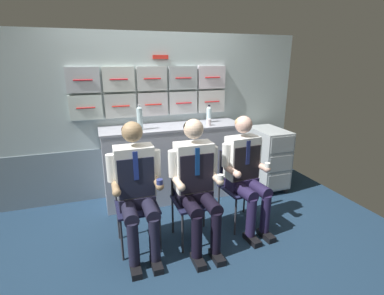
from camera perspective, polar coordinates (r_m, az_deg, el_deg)
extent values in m
cube|color=#1A3046|center=(3.11, -1.41, -18.92)|extent=(4.80, 4.80, 0.04)
cube|color=#ABBDBE|center=(3.92, -7.68, 6.17)|extent=(4.20, 0.06, 2.15)
cube|color=slate|center=(4.09, -7.18, -3.95)|extent=(4.12, 0.01, 0.70)
cube|color=silver|center=(3.76, -20.40, 7.49)|extent=(0.39, 0.06, 0.30)
cylinder|color=red|center=(3.73, -20.41, 7.40)|extent=(0.22, 0.01, 0.01)
cube|color=#B3B9B6|center=(3.78, -14.06, 8.07)|extent=(0.39, 0.06, 0.30)
cylinder|color=red|center=(3.74, -14.00, 7.99)|extent=(0.22, 0.01, 0.01)
cube|color=silver|center=(3.83, -7.82, 8.55)|extent=(0.39, 0.06, 0.30)
cylinder|color=red|center=(3.80, -7.70, 8.47)|extent=(0.22, 0.01, 0.01)
cube|color=silver|center=(3.93, -1.81, 8.91)|extent=(0.39, 0.06, 0.30)
cylinder|color=red|center=(3.90, -1.64, 8.84)|extent=(0.22, 0.01, 0.01)
cube|color=silver|center=(4.08, 3.84, 9.17)|extent=(0.39, 0.06, 0.30)
cylinder|color=red|center=(4.04, 4.05, 9.10)|extent=(0.22, 0.01, 0.01)
cube|color=#AFB5BB|center=(3.73, -20.93, 12.48)|extent=(0.39, 0.06, 0.30)
cylinder|color=red|center=(3.69, -20.94, 12.44)|extent=(0.22, 0.01, 0.01)
cube|color=silver|center=(3.74, -14.43, 13.06)|extent=(0.39, 0.06, 0.30)
cylinder|color=red|center=(3.70, -14.37, 13.03)|extent=(0.22, 0.01, 0.01)
cube|color=#B8BDBC|center=(3.80, -8.02, 13.47)|extent=(0.39, 0.06, 0.30)
cylinder|color=red|center=(3.76, -7.90, 13.44)|extent=(0.22, 0.01, 0.01)
cube|color=#A8B2B5|center=(3.90, -1.86, 13.71)|extent=(0.39, 0.06, 0.30)
cylinder|color=red|center=(3.87, -1.69, 13.68)|extent=(0.22, 0.01, 0.01)
cube|color=silver|center=(4.04, 3.94, 13.80)|extent=(0.39, 0.06, 0.30)
cylinder|color=red|center=(4.01, 4.16, 13.77)|extent=(0.22, 0.01, 0.01)
cube|color=red|center=(3.83, -6.30, 17.51)|extent=(0.20, 0.02, 0.05)
cube|color=#B2B5C2|center=(3.85, -3.82, -3.09)|extent=(1.79, 0.52, 0.97)
cube|color=#A3A6B3|center=(3.71, -3.97, 4.15)|extent=(1.83, 0.53, 0.03)
sphere|color=black|center=(4.14, 14.63, -8.86)|extent=(0.07, 0.07, 0.07)
sphere|color=black|center=(4.31, 18.12, -8.11)|extent=(0.07, 0.07, 0.07)
sphere|color=black|center=(4.56, 10.86, -6.10)|extent=(0.07, 0.07, 0.07)
sphere|color=black|center=(4.72, 14.15, -5.54)|extent=(0.07, 0.07, 0.07)
cube|color=#A7AFB1|center=(4.27, 14.81, -1.73)|extent=(0.40, 0.64, 0.80)
cube|color=#939B9D|center=(4.12, 17.00, -6.62)|extent=(0.35, 0.01, 0.21)
cube|color=#939B9D|center=(4.02, 17.33, -3.12)|extent=(0.35, 0.01, 0.21)
cube|color=#939B9D|center=(3.94, 17.67, 0.53)|extent=(0.35, 0.01, 0.21)
cylinder|color=#28282D|center=(3.93, 17.61, 2.22)|extent=(0.32, 0.02, 0.02)
cylinder|color=#2D2D33|center=(2.85, -13.82, -17.58)|extent=(0.02, 0.02, 0.42)
cylinder|color=#2D2D33|center=(2.88, -6.39, -16.63)|extent=(0.02, 0.02, 0.42)
cylinder|color=#2D2D33|center=(3.15, -14.49, -13.96)|extent=(0.02, 0.02, 0.42)
cylinder|color=#2D2D33|center=(3.19, -7.87, -13.16)|extent=(0.02, 0.02, 0.42)
cube|color=#1A1C3A|center=(2.90, -10.89, -11.54)|extent=(0.40, 0.40, 0.02)
cube|color=#1A1C3A|center=(2.98, -11.66, -6.27)|extent=(0.37, 0.03, 0.40)
cylinder|color=#2D2D33|center=(2.95, -15.11, -6.71)|extent=(0.02, 0.02, 0.40)
cylinder|color=#2D2D33|center=(2.99, -8.21, -5.96)|extent=(0.02, 0.02, 0.40)
cube|color=black|center=(2.80, -11.18, -22.76)|extent=(0.09, 0.22, 0.06)
cube|color=black|center=(2.82, -7.10, -22.19)|extent=(0.09, 0.22, 0.06)
cylinder|color=black|center=(2.69, -11.62, -18.31)|extent=(0.10, 0.10, 0.42)
cylinder|color=black|center=(2.71, -7.48, -17.76)|extent=(0.10, 0.10, 0.42)
cylinder|color=black|center=(2.71, -12.42, -12.32)|extent=(0.13, 0.38, 0.13)
cylinder|color=black|center=(2.73, -8.42, -11.84)|extent=(0.13, 0.38, 0.13)
cube|color=black|center=(2.86, -10.97, -10.29)|extent=(0.34, 0.20, 0.12)
cube|color=white|center=(2.76, -11.38, -4.54)|extent=(0.36, 0.20, 0.48)
cube|color=#1A1F33|center=(2.68, -11.02, -6.09)|extent=(0.33, 0.01, 0.39)
cube|color=navy|center=(2.62, -11.15, -3.64)|extent=(0.04, 0.01, 0.27)
cylinder|color=white|center=(2.73, -15.84, -3.96)|extent=(0.08, 0.08, 0.26)
cylinder|color=#9F805B|center=(2.68, -15.00, -7.72)|extent=(0.07, 0.24, 0.07)
sphere|color=#9F805B|center=(2.58, -14.80, -8.69)|extent=(0.08, 0.08, 0.08)
cylinder|color=white|center=(2.77, -7.13, -3.06)|extent=(0.08, 0.08, 0.26)
cylinder|color=#9F805B|center=(2.73, -6.94, -6.82)|extent=(0.07, 0.24, 0.07)
sphere|color=#9F805B|center=(2.63, -6.43, -7.74)|extent=(0.08, 0.08, 0.08)
cylinder|color=navy|center=(2.61, -6.46, -6.94)|extent=(0.06, 0.06, 0.06)
sphere|color=#9F805B|center=(2.65, -11.85, 3.07)|extent=(0.19, 0.19, 0.19)
ellipsoid|color=black|center=(2.66, -11.92, 3.50)|extent=(0.19, 0.17, 0.13)
cylinder|color=#2D2D33|center=(2.86, -1.90, -16.82)|extent=(0.02, 0.02, 0.42)
cylinder|color=#2D2D33|center=(2.97, 5.01, -15.51)|extent=(0.02, 0.02, 0.42)
cylinder|color=#2D2D33|center=(3.16, -3.88, -13.34)|extent=(0.02, 0.02, 0.42)
cylinder|color=#2D2D33|center=(3.25, 2.40, -12.31)|extent=(0.02, 0.02, 0.42)
cube|color=#1A1C3A|center=(2.94, 0.42, -10.73)|extent=(0.40, 0.40, 0.02)
cube|color=#1A1C3A|center=(3.02, -0.78, -5.58)|extent=(0.37, 0.03, 0.40)
cylinder|color=#2D2D33|center=(2.96, -4.05, -6.08)|extent=(0.02, 0.02, 0.40)
cylinder|color=#2D2D33|center=(3.06, 2.50, -5.23)|extent=(0.02, 0.02, 0.40)
cube|color=black|center=(2.84, 1.23, -21.75)|extent=(0.09, 0.22, 0.06)
cube|color=black|center=(2.89, 4.99, -20.92)|extent=(0.09, 0.22, 0.06)
cylinder|color=black|center=(2.72, 0.96, -17.35)|extent=(0.10, 0.10, 0.42)
cylinder|color=black|center=(2.78, 4.77, -16.58)|extent=(0.10, 0.10, 0.42)
cylinder|color=black|center=(2.74, -0.26, -11.49)|extent=(0.13, 0.38, 0.13)
cylinder|color=black|center=(2.80, 3.46, -10.87)|extent=(0.13, 0.38, 0.13)
cube|color=black|center=(2.91, 0.42, -9.50)|extent=(0.34, 0.20, 0.12)
cube|color=white|center=(2.81, 0.30, -3.80)|extent=(0.36, 0.20, 0.48)
cube|color=black|center=(2.73, 1.02, -5.30)|extent=(0.33, 0.01, 0.39)
cube|color=navy|center=(2.68, 1.09, -2.87)|extent=(0.04, 0.01, 0.27)
cylinder|color=white|center=(2.73, -3.90, -3.27)|extent=(0.08, 0.08, 0.26)
cylinder|color=beige|center=(2.69, -2.81, -7.00)|extent=(0.07, 0.24, 0.07)
sphere|color=beige|center=(2.60, -2.14, -7.93)|extent=(0.08, 0.08, 0.08)
cylinder|color=white|center=(2.86, 4.30, -2.31)|extent=(0.08, 0.08, 0.26)
cylinder|color=beige|center=(2.81, 4.73, -5.95)|extent=(0.07, 0.24, 0.07)
sphere|color=beige|center=(2.72, 5.65, -6.79)|extent=(0.08, 0.08, 0.08)
cylinder|color=white|center=(2.71, 5.67, -6.02)|extent=(0.06, 0.06, 0.06)
sphere|color=beige|center=(2.69, 0.31, 3.72)|extent=(0.19, 0.19, 0.19)
ellipsoid|color=black|center=(2.70, 0.21, 4.14)|extent=(0.19, 0.17, 0.13)
cylinder|color=#2D2D33|center=(3.15, 8.65, -13.58)|extent=(0.02, 0.02, 0.42)
cylinder|color=#2D2D33|center=(3.34, 13.98, -12.03)|extent=(0.02, 0.02, 0.42)
cylinder|color=#2D2D33|center=(3.42, 5.34, -10.85)|extent=(0.02, 0.02, 0.42)
cylinder|color=#2D2D33|center=(3.59, 10.42, -9.61)|extent=(0.02, 0.02, 0.42)
cube|color=#1A1C3A|center=(3.27, 9.79, -8.03)|extent=(0.44, 0.44, 0.02)
cube|color=#1A1C3A|center=(3.33, 8.16, -3.50)|extent=(0.37, 0.06, 0.40)
cylinder|color=#2D2D33|center=(3.24, 5.55, -4.04)|extent=(0.02, 0.02, 0.40)
cylinder|color=#2D2D33|center=(3.42, 10.81, -3.09)|extent=(0.02, 0.02, 0.40)
cube|color=black|center=(3.16, 11.88, -17.54)|extent=(0.11, 0.23, 0.06)
cube|color=black|center=(3.26, 14.55, -16.61)|extent=(0.11, 0.23, 0.06)
cylinder|color=#20193A|center=(3.06, 11.70, -13.50)|extent=(0.10, 0.10, 0.42)
cylinder|color=#20193A|center=(3.16, 14.42, -12.66)|extent=(0.10, 0.10, 0.42)
cylinder|color=#20193A|center=(3.07, 10.16, -8.47)|extent=(0.16, 0.38, 0.13)
cylinder|color=#20193A|center=(3.17, 12.88, -7.81)|extent=(0.16, 0.38, 0.13)
cube|color=#20193A|center=(3.24, 9.86, -6.89)|extent=(0.34, 0.23, 0.12)
cube|color=white|center=(3.15, 9.92, -1.91)|extent=(0.36, 0.22, 0.46)
cube|color=black|center=(3.08, 10.92, -3.11)|extent=(0.32, 0.04, 0.37)
cube|color=navy|center=(3.04, 11.14, -1.03)|extent=(0.04, 0.01, 0.26)
cylinder|color=white|center=(3.03, 6.78, -1.54)|extent=(0.08, 0.08, 0.25)
cylinder|color=beige|center=(3.00, 8.03, -4.69)|extent=(0.09, 0.24, 0.07)
sphere|color=beige|center=(2.92, 9.11, -5.36)|extent=(0.08, 0.08, 0.08)
cylinder|color=white|center=(3.25, 12.94, -0.57)|extent=(0.08, 0.08, 0.25)
cylinder|color=beige|center=(3.21, 13.59, -3.60)|extent=(0.09, 0.24, 0.07)
sphere|color=beige|center=(3.13, 14.75, -4.19)|extent=(0.08, 0.08, 0.08)
cylinder|color=white|center=(3.12, 14.80, -3.51)|extent=(0.06, 0.06, 0.06)
sphere|color=beige|center=(3.05, 10.27, 4.54)|extent=(0.18, 0.18, 0.18)
ellipsoid|color=tan|center=(3.06, 10.14, 4.89)|extent=(0.19, 0.18, 0.13)
cylinder|color=silver|center=(3.89, 3.41, 6.47)|extent=(0.07, 0.07, 0.19)
cone|color=silver|center=(3.88, 3.44, 8.04)|extent=(0.07, 0.07, 0.02)
cylinder|color=black|center=(3.87, 3.44, 8.36)|extent=(0.03, 0.03, 0.02)
cylinder|color=silver|center=(3.50, -10.36, 5.60)|extent=(0.07, 0.07, 0.26)
cone|color=silver|center=(3.48, -10.48, 7.93)|extent=(0.07, 0.07, 0.02)
cylinder|color=silver|center=(3.47, -10.50, 8.29)|extent=(0.03, 0.03, 0.02)
cylinder|color=silver|center=(3.71, 3.38, 5.05)|extent=(0.06, 0.06, 0.08)
cylinder|color=#382114|center=(3.70, 3.39, 5.59)|extent=(0.05, 0.05, 0.01)
cylinder|color=tan|center=(3.50, -11.83, 4.02)|extent=(0.06, 0.06, 0.09)
cylinder|color=#382114|center=(3.49, -11.87, 4.61)|extent=(0.05, 0.05, 0.01)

